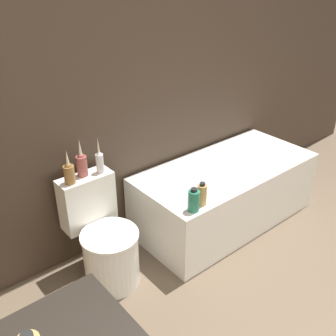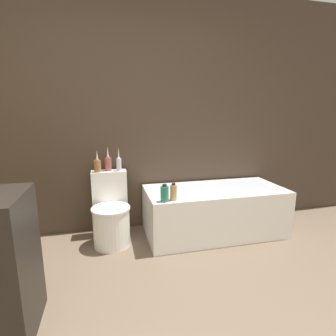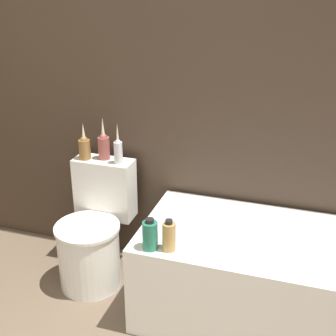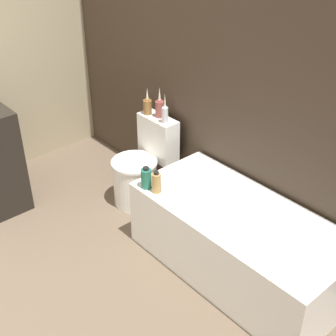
{
  "view_description": "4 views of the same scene",
  "coord_description": "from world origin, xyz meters",
  "px_view_note": "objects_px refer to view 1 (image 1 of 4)",
  "views": [
    {
      "loc": [
        -1.31,
        -0.01,
        1.97
      ],
      "look_at": [
        0.06,
        1.65,
        0.8
      ],
      "focal_mm": 42.0,
      "sensor_mm": 36.0,
      "label": 1
    },
    {
      "loc": [
        -0.36,
        -0.73,
        1.32
      ],
      "look_at": [
        0.22,
        1.64,
        0.8
      ],
      "focal_mm": 28.0,
      "sensor_mm": 36.0,
      "label": 2
    },
    {
      "loc": [
        0.84,
        -0.3,
        1.78
      ],
      "look_at": [
        0.2,
        1.68,
        0.88
      ],
      "focal_mm": 50.0,
      "sensor_mm": 36.0,
      "label": 3
    },
    {
      "loc": [
        2.31,
        -0.16,
        2.36
      ],
      "look_at": [
        0.34,
        1.57,
        0.73
      ],
      "focal_mm": 50.0,
      "sensor_mm": 36.0,
      "label": 4
    }
  ],
  "objects_px": {
    "vase_gold": "(69,172)",
    "vase_bronze": "(100,161)",
    "shampoo_bottle_short": "(202,195)",
    "toilet": "(105,242)",
    "shampoo_bottle_tall": "(194,200)",
    "vase_silver": "(82,163)",
    "bathtub": "(225,193)"
  },
  "relations": [
    {
      "from": "vase_gold",
      "to": "vase_silver",
      "type": "height_order",
      "value": "vase_silver"
    },
    {
      "from": "vase_gold",
      "to": "vase_bronze",
      "type": "xyz_separation_m",
      "value": [
        0.22,
        -0.0,
        0.01
      ]
    },
    {
      "from": "vase_gold",
      "to": "shampoo_bottle_short",
      "type": "xyz_separation_m",
      "value": [
        0.69,
        -0.48,
        -0.2
      ]
    },
    {
      "from": "shampoo_bottle_short",
      "to": "toilet",
      "type": "bearing_deg",
      "value": 151.2
    },
    {
      "from": "toilet",
      "to": "shampoo_bottle_short",
      "type": "height_order",
      "value": "toilet"
    },
    {
      "from": "shampoo_bottle_tall",
      "to": "toilet",
      "type": "bearing_deg",
      "value": 145.49
    },
    {
      "from": "vase_silver",
      "to": "toilet",
      "type": "bearing_deg",
      "value": -90.0
    },
    {
      "from": "toilet",
      "to": "vase_silver",
      "type": "height_order",
      "value": "vase_silver"
    },
    {
      "from": "vase_bronze",
      "to": "shampoo_bottle_short",
      "type": "bearing_deg",
      "value": -45.98
    },
    {
      "from": "shampoo_bottle_short",
      "to": "vase_silver",
      "type": "bearing_deg",
      "value": 137.86
    },
    {
      "from": "vase_gold",
      "to": "toilet",
      "type": "bearing_deg",
      "value": -56.83
    },
    {
      "from": "vase_silver",
      "to": "vase_bronze",
      "type": "height_order",
      "value": "vase_silver"
    },
    {
      "from": "vase_bronze",
      "to": "shampoo_bottle_short",
      "type": "xyz_separation_m",
      "value": [
        0.47,
        -0.48,
        -0.21
      ]
    },
    {
      "from": "vase_gold",
      "to": "vase_silver",
      "type": "relative_size",
      "value": 0.88
    },
    {
      "from": "bathtub",
      "to": "shampoo_bottle_short",
      "type": "relative_size",
      "value": 9.02
    },
    {
      "from": "shampoo_bottle_tall",
      "to": "shampoo_bottle_short",
      "type": "height_order",
      "value": "same"
    },
    {
      "from": "vase_bronze",
      "to": "shampoo_bottle_short",
      "type": "relative_size",
      "value": 1.51
    },
    {
      "from": "vase_gold",
      "to": "shampoo_bottle_tall",
      "type": "relative_size",
      "value": 1.38
    },
    {
      "from": "vase_bronze",
      "to": "shampoo_bottle_tall",
      "type": "height_order",
      "value": "vase_bronze"
    },
    {
      "from": "toilet",
      "to": "vase_silver",
      "type": "xyz_separation_m",
      "value": [
        -0.0,
        0.2,
        0.51
      ]
    },
    {
      "from": "shampoo_bottle_short",
      "to": "shampoo_bottle_tall",
      "type": "bearing_deg",
      "value": -169.09
    },
    {
      "from": "shampoo_bottle_tall",
      "to": "shampoo_bottle_short",
      "type": "relative_size",
      "value": 1.0
    },
    {
      "from": "toilet",
      "to": "vase_gold",
      "type": "relative_size",
      "value": 3.13
    },
    {
      "from": "bathtub",
      "to": "toilet",
      "type": "xyz_separation_m",
      "value": [
        -1.11,
        0.05,
        0.03
      ]
    },
    {
      "from": "toilet",
      "to": "vase_bronze",
      "type": "xyz_separation_m",
      "value": [
        0.11,
        0.17,
        0.5
      ]
    },
    {
      "from": "bathtub",
      "to": "vase_silver",
      "type": "height_order",
      "value": "vase_silver"
    },
    {
      "from": "vase_bronze",
      "to": "shampoo_bottle_tall",
      "type": "bearing_deg",
      "value": -53.03
    },
    {
      "from": "toilet",
      "to": "vase_bronze",
      "type": "relative_size",
      "value": 2.85
    },
    {
      "from": "toilet",
      "to": "shampoo_bottle_short",
      "type": "relative_size",
      "value": 4.3
    },
    {
      "from": "toilet",
      "to": "vase_gold",
      "type": "distance_m",
      "value": 0.54
    },
    {
      "from": "toilet",
      "to": "vase_silver",
      "type": "distance_m",
      "value": 0.55
    },
    {
      "from": "vase_bronze",
      "to": "shampoo_bottle_short",
      "type": "height_order",
      "value": "vase_bronze"
    }
  ]
}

